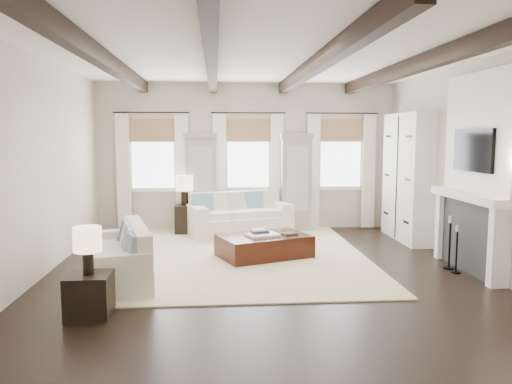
{
  "coord_description": "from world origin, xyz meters",
  "views": [
    {
      "loc": [
        -0.71,
        -7.17,
        2.07
      ],
      "look_at": [
        -0.06,
        0.87,
        1.15
      ],
      "focal_mm": 35.0,
      "sensor_mm": 36.0,
      "label": 1
    }
  ],
  "objects": [
    {
      "name": "ground",
      "position": [
        0.0,
        0.0,
        0.0
      ],
      "size": [
        7.5,
        7.5,
        0.0
      ],
      "primitive_type": "plane",
      "color": "black",
      "rests_on": "ground"
    },
    {
      "name": "room_shell",
      "position": [
        0.75,
        0.9,
        1.89
      ],
      "size": [
        6.54,
        7.54,
        3.22
      ],
      "color": "beige",
      "rests_on": "ground"
    },
    {
      "name": "area_rug",
      "position": [
        -0.25,
        1.24,
        0.01
      ],
      "size": [
        4.15,
        5.05,
        0.02
      ],
      "primitive_type": "cube",
      "color": "beige",
      "rests_on": "ground"
    },
    {
      "name": "sofa_back",
      "position": [
        -0.23,
        3.11,
        0.36
      ],
      "size": [
        2.24,
        1.47,
        0.88
      ],
      "color": "white",
      "rests_on": "ground"
    },
    {
      "name": "sofa_left",
      "position": [
        -2.08,
        -0.14,
        0.32
      ],
      "size": [
        1.29,
        2.04,
        0.81
      ],
      "color": "white",
      "rests_on": "ground"
    },
    {
      "name": "ottoman",
      "position": [
        0.1,
        1.1,
        0.19
      ],
      "size": [
        1.7,
        1.38,
        0.39
      ],
      "primitive_type": "cube",
      "rotation": [
        0.0,
        0.0,
        0.37
      ],
      "color": "black",
      "rests_on": "ground"
    },
    {
      "name": "tray",
      "position": [
        0.06,
        1.02,
        0.41
      ],
      "size": [
        0.6,
        0.53,
        0.04
      ],
      "primitive_type": "cube",
      "rotation": [
        0.0,
        0.0,
        0.37
      ],
      "color": "white",
      "rests_on": "ottoman"
    },
    {
      "name": "book_lower",
      "position": [
        0.03,
        1.11,
        0.45
      ],
      "size": [
        0.31,
        0.28,
        0.04
      ],
      "primitive_type": "cube",
      "rotation": [
        0.0,
        0.0,
        0.37
      ],
      "color": "#262628",
      "rests_on": "tray"
    },
    {
      "name": "book_upper",
      "position": [
        -0.0,
        1.09,
        0.48
      ],
      "size": [
        0.27,
        0.24,
        0.03
      ],
      "primitive_type": "cube",
      "rotation": [
        0.0,
        0.0,
        0.37
      ],
      "color": "beige",
      "rests_on": "book_lower"
    },
    {
      "name": "book_loose",
      "position": [
        0.54,
        1.11,
        0.4
      ],
      "size": [
        0.29,
        0.25,
        0.03
      ],
      "primitive_type": "cube",
      "rotation": [
        0.0,
        0.0,
        0.37
      ],
      "color": "#262628",
      "rests_on": "ottoman"
    },
    {
      "name": "side_table_front",
      "position": [
        -2.17,
        -1.48,
        0.24
      ],
      "size": [
        0.49,
        0.49,
        0.49
      ],
      "primitive_type": "cube",
      "color": "black",
      "rests_on": "ground"
    },
    {
      "name": "lamp_front",
      "position": [
        -2.17,
        -1.48,
        0.86
      ],
      "size": [
        0.32,
        0.32,
        0.55
      ],
      "color": "black",
      "rests_on": "side_table_front"
    },
    {
      "name": "side_table_back",
      "position": [
        -1.37,
        3.31,
        0.3
      ],
      "size": [
        0.41,
        0.41,
        0.61
      ],
      "primitive_type": "cube",
      "color": "black",
      "rests_on": "ground"
    },
    {
      "name": "lamp_back",
      "position": [
        -1.37,
        3.31,
        1.04
      ],
      "size": [
        0.37,
        0.37,
        0.63
      ],
      "color": "black",
      "rests_on": "side_table_back"
    },
    {
      "name": "candlestick_near",
      "position": [
        2.9,
        -0.08,
        0.3
      ],
      "size": [
        0.15,
        0.15,
        0.73
      ],
      "color": "black",
      "rests_on": "ground"
    },
    {
      "name": "candlestick_far",
      "position": [
        2.9,
        0.15,
        0.34
      ],
      "size": [
        0.17,
        0.17,
        0.83
      ],
      "color": "black",
      "rests_on": "ground"
    }
  ]
}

